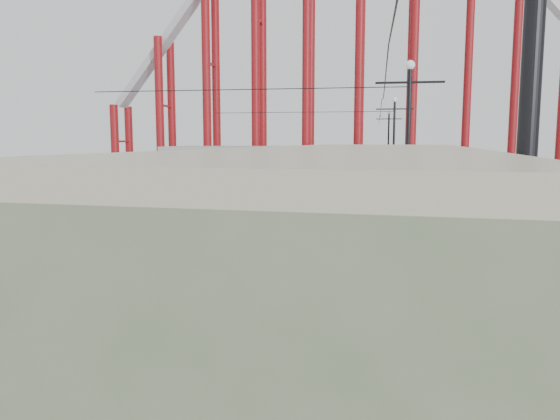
% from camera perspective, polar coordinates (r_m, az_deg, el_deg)
% --- Properties ---
extents(road_markings, '(12.52, 120.00, 0.01)m').
position_cam_1_polar(road_markings, '(29.47, 0.07, -3.65)').
color(road_markings, silver).
rests_on(road_markings, ground).
extents(lamp_post_mid, '(3.20, 0.44, 9.32)m').
position_cam_1_polar(lamp_post_mid, '(26.86, 13.18, 5.14)').
color(lamp_post_mid, black).
rests_on(lamp_post_mid, ground).
extents(lamp_post_far, '(3.20, 0.44, 9.32)m').
position_cam_1_polar(lamp_post_far, '(48.84, 11.78, 6.04)').
color(lamp_post_far, black).
rests_on(lamp_post_far, ground).
extents(lamp_post_distant, '(3.20, 0.44, 9.32)m').
position_cam_1_polar(lamp_post_distant, '(70.83, 11.24, 6.39)').
color(lamp_post_distant, black).
rests_on(lamp_post_distant, ground).
extents(fairground_shed, '(22.00, 10.00, 5.00)m').
position_cam_1_polar(fairground_shed, '(56.80, -0.30, 4.14)').
color(fairground_shed, '#979792').
rests_on(fairground_shed, ground).
extents(double_decker_bus, '(3.37, 10.41, 5.50)m').
position_cam_1_polar(double_decker_bus, '(7.11, 7.86, -13.38)').
color(double_decker_bus, '#3D4827').
rests_on(double_decker_bus, ground).
extents(single_decker_green, '(3.46, 10.74, 2.98)m').
position_cam_1_polar(single_decker_green, '(21.97, 9.30, -3.06)').
color(single_decker_green, '#697B5A').
rests_on(single_decker_green, ground).
extents(single_decker_cream, '(2.81, 10.26, 3.17)m').
position_cam_1_polar(single_decker_cream, '(32.43, 8.03, 0.47)').
color(single_decker_cream, beige).
rests_on(single_decker_cream, ground).
extents(pedestrian, '(0.80, 0.73, 1.84)m').
position_cam_1_polar(pedestrian, '(16.52, 4.85, -9.16)').
color(pedestrian, black).
rests_on(pedestrian, ground).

